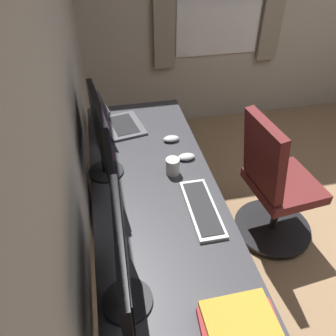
{
  "coord_description": "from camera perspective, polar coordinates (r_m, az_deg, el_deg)",
  "views": [
    {
      "loc": [
        -1.09,
        1.95,
        1.99
      ],
      "look_at": [
        0.16,
        1.68,
        0.95
      ],
      "focal_mm": 36.4,
      "sensor_mm": 36.0,
      "label": 1
    }
  ],
  "objects": [
    {
      "name": "laptop_leftmost",
      "position": [
        2.35,
        -9.03,
        7.65
      ],
      "size": [
        0.38,
        0.38,
        0.23
      ],
      "color": "#595B60",
      "rests_on": "desk"
    },
    {
      "name": "wall_back",
      "position": [
        1.3,
        -18.82,
        4.95
      ],
      "size": [
        4.85,
        0.1,
        2.6
      ],
      "primitive_type": "cube",
      "color": "beige",
      "rests_on": "ground"
    },
    {
      "name": "coffee_mug",
      "position": [
        1.93,
        0.75,
        0.36
      ],
      "size": [
        0.12,
        0.08,
        0.1
      ],
      "color": "silver",
      "rests_on": "desk"
    },
    {
      "name": "drawer_pedestal",
      "position": [
        2.16,
        -2.84,
        -10.29
      ],
      "size": [
        0.4,
        0.51,
        0.69
      ],
      "color": "#38383D",
      "rests_on": "ground"
    },
    {
      "name": "monitor_secondary",
      "position": [
        1.25,
        -7.5,
        -15.64
      ],
      "size": [
        0.56,
        0.2,
        0.43
      ],
      "color": "black",
      "rests_on": "desk"
    },
    {
      "name": "mouse_spare",
      "position": [
        2.06,
        3.11,
        1.89
      ],
      "size": [
        0.06,
        0.1,
        0.03
      ],
      "primitive_type": "ellipsoid",
      "color": "silver",
      "rests_on": "desk"
    },
    {
      "name": "keyboard_main",
      "position": [
        1.75,
        5.73,
        -6.73
      ],
      "size": [
        0.42,
        0.14,
        0.02
      ],
      "color": "silver",
      "rests_on": "desk"
    },
    {
      "name": "office_chair",
      "position": [
        2.38,
        17.36,
        -3.18
      ],
      "size": [
        0.56,
        0.57,
        0.97
      ],
      "color": "maroon",
      "rests_on": "ground"
    },
    {
      "name": "desk",
      "position": [
        1.83,
        -1.54,
        -7.13
      ],
      "size": [
        2.16,
        0.68,
        0.73
      ],
      "color": "#38383D",
      "rests_on": "ground"
    },
    {
      "name": "monitor_primary",
      "position": [
        1.84,
        -11.12,
        5.64
      ],
      "size": [
        0.53,
        0.2,
        0.46
      ],
      "color": "black",
      "rests_on": "desk"
    },
    {
      "name": "mouse_main",
      "position": [
        2.21,
        0.54,
        4.93
      ],
      "size": [
        0.06,
        0.1,
        0.03
      ],
      "primitive_type": "ellipsoid",
      "color": "silver",
      "rests_on": "desk"
    },
    {
      "name": "book_stack_near",
      "position": [
        1.39,
        11.95,
        -24.28
      ],
      "size": [
        0.22,
        0.3,
        0.06
      ],
      "color": "#B2383D",
      "rests_on": "desk"
    }
  ]
}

